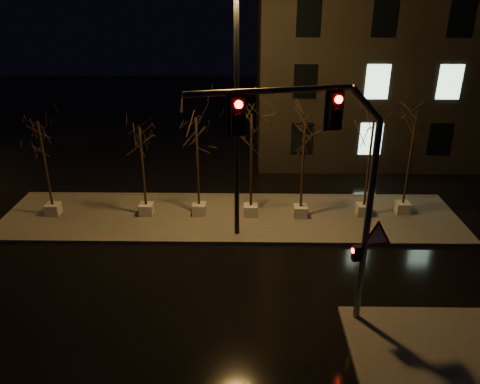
{
  "coord_description": "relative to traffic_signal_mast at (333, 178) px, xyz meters",
  "views": [
    {
      "loc": [
        0.78,
        -14.33,
        10.38
      ],
      "look_at": [
        0.51,
        2.82,
        2.8
      ],
      "focal_mm": 35.0,
      "sensor_mm": 36.0,
      "label": 1
    }
  ],
  "objects": [
    {
      "name": "ground",
      "position": [
        -3.26,
        1.79,
        -5.29
      ],
      "size": [
        90.0,
        90.0,
        0.0
      ],
      "primitive_type": "plane",
      "color": "black",
      "rests_on": "ground"
    },
    {
      "name": "median",
      "position": [
        -3.26,
        7.79,
        -5.22
      ],
      "size": [
        22.0,
        5.0,
        0.15
      ],
      "primitive_type": "cube",
      "color": "#46433E",
      "rests_on": "ground"
    },
    {
      "name": "sidewalk_corner",
      "position": [
        4.24,
        -1.71,
        -5.22
      ],
      "size": [
        7.0,
        5.0,
        0.15
      ],
      "primitive_type": "cube",
      "color": "#46433E",
      "rests_on": "ground"
    },
    {
      "name": "building",
      "position": [
        10.74,
        19.79,
        2.21
      ],
      "size": [
        25.0,
        12.0,
        15.0
      ],
      "primitive_type": "cube",
      "color": "black",
      "rests_on": "ground"
    },
    {
      "name": "tree_0",
      "position": [
        -11.91,
        7.79,
        -1.51
      ],
      "size": [
        1.8,
        1.8,
        4.78
      ],
      "color": "#A4A399",
      "rests_on": "median"
    },
    {
      "name": "tree_1",
      "position": [
        -7.37,
        7.85,
        -1.73
      ],
      "size": [
        1.8,
        1.8,
        4.5
      ],
      "color": "#A4A399",
      "rests_on": "median"
    },
    {
      "name": "tree_2",
      "position": [
        -4.8,
        7.92,
        -1.4
      ],
      "size": [
        1.8,
        1.8,
        4.93
      ],
      "color": "#A4A399",
      "rests_on": "median"
    },
    {
      "name": "tree_3",
      "position": [
        -2.29,
        7.82,
        -1.24
      ],
      "size": [
        1.8,
        1.8,
        5.14
      ],
      "color": "#A4A399",
      "rests_on": "median"
    },
    {
      "name": "tree_4",
      "position": [
        0.1,
        7.74,
        -1.56
      ],
      "size": [
        1.8,
        1.8,
        4.72
      ],
      "color": "#A4A399",
      "rests_on": "median"
    },
    {
      "name": "tree_5",
      "position": [
        3.19,
        7.97,
        -1.15
      ],
      "size": [
        1.8,
        1.8,
        5.26
      ],
      "color": "#A4A399",
      "rests_on": "median"
    },
    {
      "name": "tree_6",
      "position": [
        5.15,
        8.23,
        -1.21
      ],
      "size": [
        1.8,
        1.8,
        5.18
      ],
      "color": "#A4A399",
      "rests_on": "median"
    },
    {
      "name": "traffic_signal_mast",
      "position": [
        0.0,
        0.0,
        0.0
      ],
      "size": [
        6.28,
        1.5,
        7.83
      ],
      "rotation": [
        0.0,
        0.0,
        0.23
      ],
      "color": "#55585D",
      "rests_on": "sidewalk_corner"
    },
    {
      "name": "streetlight_main",
      "position": [
        -2.92,
        6.03,
        0.83
      ],
      "size": [
        2.57,
        0.89,
        10.35
      ],
      "rotation": [
        0.0,
        0.0,
        -0.24
      ],
      "color": "black",
      "rests_on": "median"
    }
  ]
}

